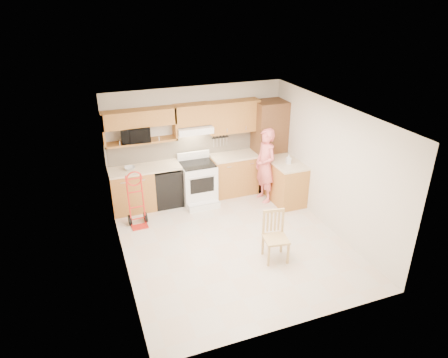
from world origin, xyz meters
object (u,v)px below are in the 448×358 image
microwave (135,134)px  person (265,166)px  dining_chair (276,237)px  range (199,180)px  hand_truck (137,202)px

microwave → person: microwave is taller
dining_chair → range: bearing=112.8°
microwave → dining_chair: (1.85, -2.83, -1.20)m
range → dining_chair: range is taller
range → person: bearing=-15.8°
dining_chair → hand_truck: bearing=145.1°
range → hand_truck: 1.53m
microwave → dining_chair: bearing=-52.6°
person → range: bearing=-111.6°
range → hand_truck: range is taller
range → microwave: bearing=164.8°
dining_chair → microwave: bearing=132.0°
hand_truck → dining_chair: bearing=-45.2°
range → person: person is taller
person → dining_chair: (-0.79, -2.09, -0.39)m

